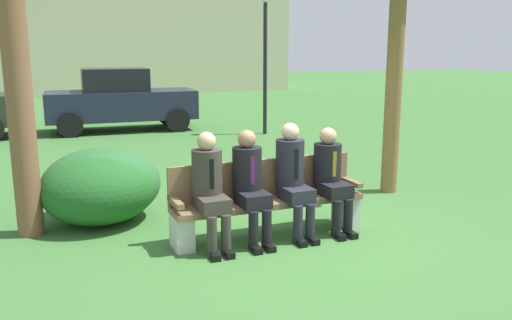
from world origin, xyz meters
TOP-DOWN VIEW (x-y plane):
  - ground_plane at (0.00, 0.00)m, footprint 80.00×80.00m
  - park_bench at (-0.31, 0.29)m, footprint 2.34×0.44m
  - seated_man_leftmost at (-1.06, 0.16)m, footprint 0.34×0.72m
  - seated_man_centerleft at (-0.58, 0.16)m, footprint 0.34×0.72m
  - seated_man_centerright at (-0.03, 0.17)m, footprint 0.34×0.72m
  - seated_man_rightmost at (0.49, 0.16)m, footprint 0.34×0.72m
  - shrub_near_bench at (-2.05, 1.65)m, footprint 1.52×1.39m
  - shrub_mid_lawn at (-2.09, 1.53)m, footprint 1.46×1.34m
  - parked_car_far at (-0.55, 9.41)m, footprint 3.99×1.91m
  - street_lamp at (2.82, 7.35)m, footprint 0.24×0.24m

SIDE VIEW (x-z plane):
  - ground_plane at x=0.00m, z-range 0.00..0.00m
  - park_bench at x=-0.31m, z-range -0.01..0.89m
  - shrub_mid_lawn at x=-2.09m, z-range 0.00..0.91m
  - shrub_near_bench at x=-2.05m, z-range 0.00..0.95m
  - seated_man_rightmost at x=0.49m, z-range 0.08..1.34m
  - seated_man_centerleft at x=-0.58m, z-range 0.08..1.37m
  - seated_man_leftmost at x=-1.06m, z-range 0.08..1.38m
  - seated_man_centerright at x=-0.03m, z-range 0.08..1.42m
  - parked_car_far at x=-0.55m, z-range 0.00..1.68m
  - street_lamp at x=2.82m, z-range 0.40..3.96m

